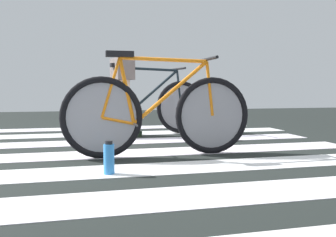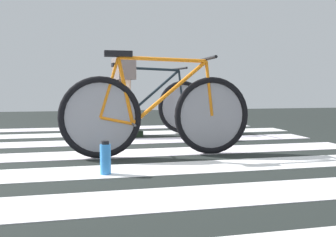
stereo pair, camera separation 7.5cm
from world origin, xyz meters
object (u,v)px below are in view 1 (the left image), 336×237
Objects in this scene: bicycle_2_of_2 at (146,106)px; water_bottle at (109,159)px; bicycle_1_of_2 at (159,114)px; cyclist_2_of_2 at (123,86)px.

bicycle_2_of_2 is 2.31m from water_bottle.
bicycle_1_of_2 and bicycle_2_of_2 have the same top height.
cyclist_2_of_2 is at bearing 80.49° from water_bottle.
bicycle_1_of_2 is 1.55m from cyclist_2_of_2.
bicycle_1_of_2 is at bearing 51.56° from water_bottle.
water_bottle is (-0.67, -2.20, -0.27)m from bicycle_2_of_2.
bicycle_1_of_2 is 1.01× the size of bicycle_2_of_2.
bicycle_2_of_2 is 7.17× the size of water_bottle.
bicycle_1_of_2 is 0.85m from water_bottle.
water_bottle is (-0.36, -2.15, -0.53)m from cyclist_2_of_2.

